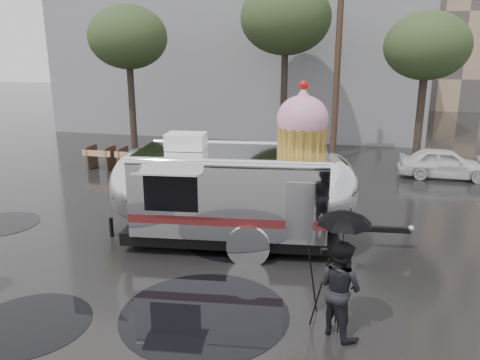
# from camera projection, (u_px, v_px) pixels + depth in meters

# --- Properties ---
(ground) EXTENTS (120.00, 120.00, 0.00)m
(ground) POSITION_uv_depth(u_px,v_px,m) (159.00, 309.00, 9.18)
(ground) COLOR black
(ground) RESTS_ON ground
(puddles) EXTENTS (15.05, 7.67, 0.01)m
(puddles) POSITION_uv_depth(u_px,v_px,m) (171.00, 273.00, 10.66)
(puddles) COLOR black
(puddles) RESTS_ON ground
(grey_building) EXTENTS (22.00, 12.00, 13.00)m
(grey_building) POSITION_uv_depth(u_px,v_px,m) (247.00, 26.00, 30.83)
(grey_building) COLOR slate
(grey_building) RESTS_ON ground
(utility_pole) EXTENTS (1.60, 0.28, 9.00)m
(utility_pole) POSITION_uv_depth(u_px,v_px,m) (338.00, 58.00, 20.44)
(utility_pole) COLOR #473323
(utility_pole) RESTS_ON ground
(tree_left) EXTENTS (3.64, 3.64, 6.95)m
(tree_left) POSITION_uv_depth(u_px,v_px,m) (128.00, 38.00, 21.54)
(tree_left) COLOR #382D26
(tree_left) RESTS_ON ground
(tree_mid) EXTENTS (4.20, 4.20, 8.03)m
(tree_mid) POSITION_uv_depth(u_px,v_px,m) (286.00, 19.00, 21.51)
(tree_mid) COLOR #382D26
(tree_mid) RESTS_ON ground
(tree_right) EXTENTS (3.36, 3.36, 6.42)m
(tree_right) POSITION_uv_depth(u_px,v_px,m) (427.00, 47.00, 18.55)
(tree_right) COLOR #382D26
(tree_right) RESTS_ON ground
(barricade_row) EXTENTS (4.30, 0.80, 1.00)m
(barricade_row) POSITION_uv_depth(u_px,v_px,m) (133.00, 159.00, 19.67)
(barricade_row) COLOR #473323
(barricade_row) RESTS_ON ground
(airstream_trailer) EXTENTS (7.96, 3.67, 4.31)m
(airstream_trailer) POSITION_uv_depth(u_px,v_px,m) (236.00, 188.00, 12.00)
(airstream_trailer) COLOR silver
(airstream_trailer) RESTS_ON ground
(person_right) EXTENTS (0.96, 0.91, 1.77)m
(person_right) POSITION_uv_depth(u_px,v_px,m) (340.00, 288.00, 8.18)
(person_right) COLOR black
(person_right) RESTS_ON ground
(umbrella_black) EXTENTS (1.16, 1.16, 2.34)m
(umbrella_black) POSITION_uv_depth(u_px,v_px,m) (344.00, 232.00, 7.90)
(umbrella_black) COLOR black
(umbrella_black) RESTS_ON ground
(tripod) EXTENTS (0.59, 0.56, 1.45)m
(tripod) POSITION_uv_depth(u_px,v_px,m) (323.00, 279.00, 8.61)
(tripod) COLOR black
(tripod) RESTS_ON ground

